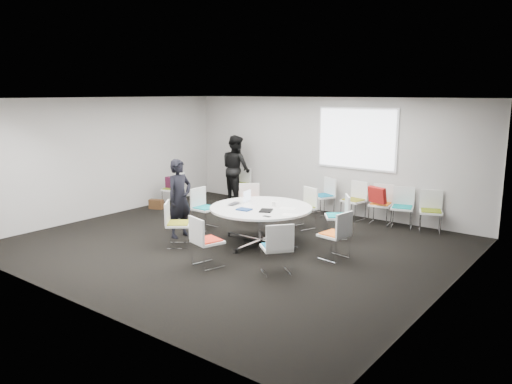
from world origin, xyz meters
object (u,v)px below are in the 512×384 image
Objects in this scene: chair_back_a at (323,203)px; maroon_bag at (173,183)px; chair_person_back at (240,190)px; chair_back_e at (430,219)px; chair_ring_e at (205,216)px; chair_back_b at (354,208)px; conference_table at (261,218)px; chair_ring_a at (334,244)px; person_main at (180,198)px; person_back at (236,169)px; brown_bag at (156,204)px; chair_ring_d at (249,211)px; chair_back_c at (380,212)px; chair_ring_c at (303,216)px; laptop at (236,204)px; chair_ring_f at (178,233)px; cup at (274,204)px; chair_spare_left at (173,196)px; chair_ring_b at (337,225)px; chair_ring_g at (207,251)px; chair_ring_h at (277,258)px; chair_back_d at (402,215)px.

maroon_bag is (-3.54, -1.60, 0.34)m from chair_back_a.
chair_back_e is at bearing 177.03° from chair_person_back.
chair_back_e is (3.98, 2.69, 0.00)m from chair_ring_e.
chair_back_b is at bearing -20.95° from chair_back_e.
maroon_bag reaches higher than conference_table.
person_main is at bearing 109.94° from chair_ring_a.
person_back is (-3.42, -0.17, 0.62)m from chair_back_b.
chair_ring_d is at bearing 7.22° from brown_bag.
chair_back_c and chair_person_back have the same top height.
chair_ring_c is 2.68m from chair_back_e.
person_back is 3.62m from laptop.
chair_ring_c is at bearing 116.42° from chair_ring_f.
chair_person_back reaches higher than maroon_bag.
cup is (0.38, -2.60, 0.50)m from chair_back_a.
chair_ring_a and chair_back_a have the same top height.
person_back is at bearing 67.54° from chair_ring_a.
chair_ring_a is 1.00× the size of chair_ring_d.
chair_ring_f and chair_spare_left have the same top height.
chair_ring_c is 1.80m from chair_back_c.
cup is at bearing -14.30° from maroon_bag.
chair_ring_b reaches higher than maroon_bag.
conference_table reaches higher than brown_bag.
chair_ring_a is 2.44× the size of brown_bag.
person_back is (0.93, 1.43, 0.62)m from chair_spare_left.
chair_ring_b is 3.00m from chair_ring_g.
chair_person_back is at bearing -20.94° from chair_back_e.
chair_ring_b is 1.00× the size of chair_back_e.
chair_ring_a and chair_ring_h have the same top height.
chair_ring_e is at bearing 22.63° from chair_back_d.
chair_back_c reaches higher than cup.
chair_ring_h is 2.20× the size of maroon_bag.
person_back is at bearing 136.95° from conference_table.
chair_ring_g is at bearing 44.23° from chair_ring_e.
chair_ring_c is (-0.94, 0.22, 0.00)m from chair_ring_b.
chair_ring_b and chair_ring_h have the same top height.
chair_ring_e is 1.35m from chair_ring_f.
chair_back_c is at bearing -17.75° from chair_back_d.
chair_ring_f is 5.28m from chair_back_e.
chair_back_d is at bearing -121.63° from chair_ring_c.
chair_ring_b is 4.76m from chair_spare_left.
person_back reaches higher than chair_spare_left.
brown_bag is at bearing 60.35° from chair_person_back.
laptop is at bearing 125.14° from chair_person_back.
brown_bag is (-0.12, -0.49, -0.16)m from chair_spare_left.
person_back reaches higher than chair_back_a.
chair_ring_c is 2.44× the size of brown_bag.
person_back reaches higher than cup.
maroon_bag is at bearing 85.71° from chair_ring_a.
chair_ring_h is at bearing -25.77° from maroon_bag.
chair_back_c is 2.87m from cup.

